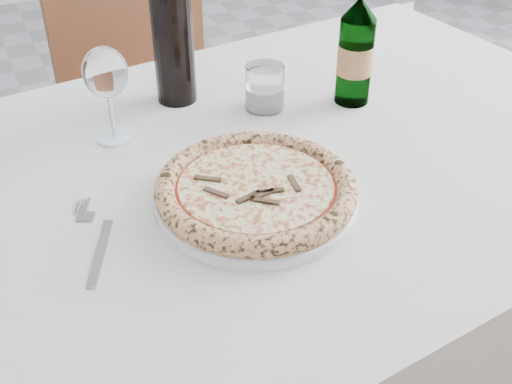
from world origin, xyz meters
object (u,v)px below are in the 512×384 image
at_px(chair_far, 146,85).
at_px(plate, 256,198).
at_px(pizza, 256,188).
at_px(dining_table, 231,212).
at_px(tumbler, 265,90).
at_px(wine_bottle, 173,34).
at_px(beer_bottle, 356,51).
at_px(wine_glass, 105,75).

height_order(chair_far, plate, chair_far).
height_order(plate, pizza, pizza).
height_order(dining_table, tumbler, tumbler).
distance_m(dining_table, pizza, 0.15).
bearing_deg(plate, tumbler, 62.28).
bearing_deg(wine_bottle, dining_table, -90.73).
bearing_deg(chair_far, wine_bottle, -98.06).
bearing_deg(chair_far, plate, -95.04).
relative_size(plate, wine_bottle, 0.99).
relative_size(pizza, beer_bottle, 1.19).
distance_m(chair_far, beer_bottle, 0.77).
relative_size(dining_table, wine_bottle, 5.32).
bearing_deg(plate, chair_far, 84.96).
bearing_deg(chair_far, dining_table, -95.68).
bearing_deg(plate, dining_table, 90.00).
height_order(dining_table, wine_glass, wine_glass).
bearing_deg(wine_glass, chair_far, 70.69).
bearing_deg(wine_bottle, beer_bottle, -25.84).
bearing_deg(tumbler, wine_glass, 178.87).
height_order(dining_table, plate, plate).
relative_size(plate, tumbler, 3.69).
xyz_separation_m(dining_table, pizza, (-0.00, -0.10, 0.11)).
distance_m(beer_bottle, wine_bottle, 0.32).
relative_size(dining_table, tumbler, 19.88).
distance_m(chair_far, pizza, 0.92).
xyz_separation_m(pizza, wine_bottle, (0.00, 0.36, 0.10)).
xyz_separation_m(wine_glass, wine_bottle, (0.14, 0.09, 0.01)).
bearing_deg(wine_bottle, chair_far, 81.94).
bearing_deg(beer_bottle, wine_bottle, 154.16).
distance_m(tumbler, wine_bottle, 0.19).
xyz_separation_m(chair_far, wine_bottle, (-0.07, -0.53, 0.35)).
bearing_deg(pizza, wine_glass, 117.55).
distance_m(plate, tumbler, 0.30).
bearing_deg(plate, wine_bottle, 89.48).
xyz_separation_m(chair_far, wine_glass, (-0.22, -0.62, 0.34)).
distance_m(dining_table, wine_glass, 0.30).
distance_m(plate, pizza, 0.02).
bearing_deg(beer_bottle, wine_glass, 173.41).
bearing_deg(dining_table, pizza, -90.00).
xyz_separation_m(dining_table, beer_bottle, (0.29, 0.12, 0.18)).
distance_m(chair_far, plate, 0.92).
height_order(tumbler, wine_bottle, wine_bottle).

